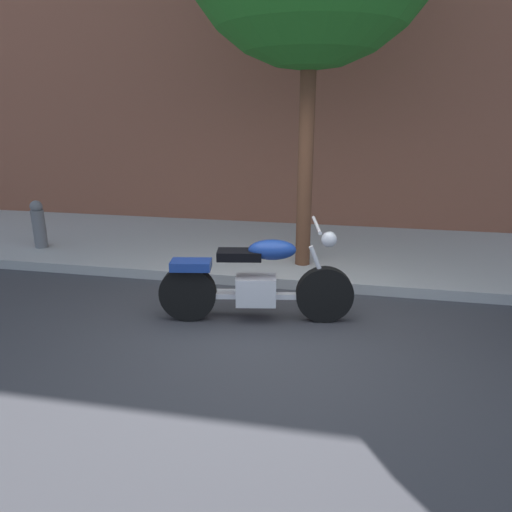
% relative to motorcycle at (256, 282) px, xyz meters
% --- Properties ---
extents(ground_plane, '(60.00, 60.00, 0.00)m').
position_rel_motorcycle_xyz_m(ground_plane, '(0.18, -0.36, -0.46)').
color(ground_plane, '#38383D').
extents(sidewalk, '(25.74, 3.14, 0.14)m').
position_rel_motorcycle_xyz_m(sidewalk, '(0.18, 2.56, -0.39)').
color(sidewalk, '#ABABAB').
rests_on(sidewalk, ground).
extents(motorcycle, '(2.15, 0.73, 1.14)m').
position_rel_motorcycle_xyz_m(motorcycle, '(0.00, 0.00, 0.00)').
color(motorcycle, black).
rests_on(motorcycle, ground).
extents(fire_hydrant, '(0.20, 0.20, 0.91)m').
position_rel_motorcycle_xyz_m(fire_hydrant, '(-3.89, 1.72, -0.01)').
color(fire_hydrant, slate).
rests_on(fire_hydrant, ground).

